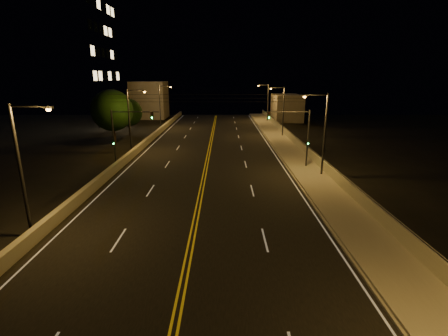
{
  "coord_description": "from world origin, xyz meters",
  "views": [
    {
      "loc": [
        1.96,
        -7.5,
        9.64
      ],
      "look_at": [
        2.0,
        18.0,
        2.5
      ],
      "focal_mm": 26.0,
      "sensor_mm": 36.0,
      "label": 1
    }
  ],
  "objects_px": {
    "streetlight_2": "(282,108)",
    "traffic_signal_left": "(122,132)",
    "tree_1": "(128,112)",
    "streetlight_4": "(24,162)",
    "building_tower": "(38,42)",
    "streetlight_5": "(131,116)",
    "traffic_signal_right": "(299,132)",
    "streetlight_1": "(322,129)",
    "streetlight_6": "(161,104)",
    "streetlight_3": "(267,100)",
    "tree_0": "(112,110)"
  },
  "relations": [
    {
      "from": "streetlight_5",
      "to": "streetlight_6",
      "type": "relative_size",
      "value": 1.0
    },
    {
      "from": "streetlight_2",
      "to": "streetlight_4",
      "type": "xyz_separation_m",
      "value": [
        -21.39,
        -35.02,
        0.0
      ]
    },
    {
      "from": "streetlight_4",
      "to": "streetlight_6",
      "type": "xyz_separation_m",
      "value": [
        0.0,
        44.14,
        0.0
      ]
    },
    {
      "from": "traffic_signal_left",
      "to": "tree_1",
      "type": "xyz_separation_m",
      "value": [
        -5.31,
        21.05,
        -0.06
      ]
    },
    {
      "from": "streetlight_6",
      "to": "streetlight_1",
      "type": "bearing_deg",
      "value": -55.93
    },
    {
      "from": "streetlight_3",
      "to": "streetlight_5",
      "type": "distance_m",
      "value": 37.82
    },
    {
      "from": "streetlight_2",
      "to": "traffic_signal_left",
      "type": "xyz_separation_m",
      "value": [
        -20.32,
        -19.42,
        -0.8
      ]
    },
    {
      "from": "tree_0",
      "to": "streetlight_4",
      "type": "bearing_deg",
      "value": -81.66
    },
    {
      "from": "building_tower",
      "to": "tree_1",
      "type": "relative_size",
      "value": 5.26
    },
    {
      "from": "streetlight_3",
      "to": "building_tower",
      "type": "bearing_deg",
      "value": -165.99
    },
    {
      "from": "streetlight_5",
      "to": "streetlight_3",
      "type": "bearing_deg",
      "value": 55.55
    },
    {
      "from": "traffic_signal_right",
      "to": "tree_1",
      "type": "distance_m",
      "value": 32.04
    },
    {
      "from": "streetlight_4",
      "to": "tree_0",
      "type": "relative_size",
      "value": 1.02
    },
    {
      "from": "streetlight_1",
      "to": "streetlight_2",
      "type": "xyz_separation_m",
      "value": [
        0.0,
        22.51,
        0.0
      ]
    },
    {
      "from": "traffic_signal_left",
      "to": "streetlight_4",
      "type": "bearing_deg",
      "value": -93.93
    },
    {
      "from": "streetlight_4",
      "to": "building_tower",
      "type": "xyz_separation_m",
      "value": [
        -21.63,
        43.7,
        11.07
      ]
    },
    {
      "from": "streetlight_6",
      "to": "building_tower",
      "type": "distance_m",
      "value": 24.3
    },
    {
      "from": "streetlight_2",
      "to": "tree_1",
      "type": "xyz_separation_m",
      "value": [
        -25.63,
        1.63,
        -0.86
      ]
    },
    {
      "from": "streetlight_5",
      "to": "tree_0",
      "type": "bearing_deg",
      "value": 128.78
    },
    {
      "from": "streetlight_6",
      "to": "traffic_signal_left",
      "type": "relative_size",
      "value": 1.29
    },
    {
      "from": "streetlight_4",
      "to": "building_tower",
      "type": "relative_size",
      "value": 0.25
    },
    {
      "from": "streetlight_3",
      "to": "tree_0",
      "type": "relative_size",
      "value": 1.02
    },
    {
      "from": "streetlight_1",
      "to": "tree_0",
      "type": "xyz_separation_m",
      "value": [
        -25.56,
        15.92,
        0.26
      ]
    },
    {
      "from": "streetlight_6",
      "to": "building_tower",
      "type": "relative_size",
      "value": 0.25
    },
    {
      "from": "traffic_signal_left",
      "to": "streetlight_3",
      "type": "bearing_deg",
      "value": 62.38
    },
    {
      "from": "streetlight_5",
      "to": "traffic_signal_right",
      "type": "height_order",
      "value": "streetlight_5"
    },
    {
      "from": "traffic_signal_right",
      "to": "tree_0",
      "type": "distance_m",
      "value": 27.31
    },
    {
      "from": "streetlight_6",
      "to": "traffic_signal_right",
      "type": "distance_m",
      "value": 34.82
    },
    {
      "from": "streetlight_2",
      "to": "tree_1",
      "type": "relative_size",
      "value": 1.31
    },
    {
      "from": "tree_0",
      "to": "tree_1",
      "type": "height_order",
      "value": "tree_0"
    },
    {
      "from": "streetlight_2",
      "to": "traffic_signal_left",
      "type": "distance_m",
      "value": 28.12
    },
    {
      "from": "streetlight_6",
      "to": "traffic_signal_right",
      "type": "bearing_deg",
      "value": -55.09
    },
    {
      "from": "building_tower",
      "to": "tree_0",
      "type": "xyz_separation_m",
      "value": [
        17.46,
        -15.27,
        -10.81
      ]
    },
    {
      "from": "streetlight_2",
      "to": "streetlight_1",
      "type": "bearing_deg",
      "value": -90.0
    },
    {
      "from": "traffic_signal_right",
      "to": "streetlight_5",
      "type": "bearing_deg",
      "value": 159.0
    },
    {
      "from": "streetlight_3",
      "to": "streetlight_6",
      "type": "xyz_separation_m",
      "value": [
        -21.39,
        -10.29,
        0.0
      ]
    },
    {
      "from": "streetlight_1",
      "to": "streetlight_3",
      "type": "height_order",
      "value": "same"
    },
    {
      "from": "traffic_signal_left",
      "to": "tree_0",
      "type": "bearing_deg",
      "value": 112.2
    },
    {
      "from": "streetlight_2",
      "to": "streetlight_3",
      "type": "xyz_separation_m",
      "value": [
        0.0,
        19.41,
        0.0
      ]
    },
    {
      "from": "traffic_signal_right",
      "to": "building_tower",
      "type": "relative_size",
      "value": 0.19
    },
    {
      "from": "building_tower",
      "to": "streetlight_5",
      "type": "bearing_deg",
      "value": -43.4
    },
    {
      "from": "streetlight_4",
      "to": "streetlight_5",
      "type": "relative_size",
      "value": 1.0
    },
    {
      "from": "traffic_signal_left",
      "to": "streetlight_2",
      "type": "bearing_deg",
      "value": 43.7
    },
    {
      "from": "streetlight_1",
      "to": "building_tower",
      "type": "bearing_deg",
      "value": 144.06
    },
    {
      "from": "streetlight_1",
      "to": "traffic_signal_left",
      "type": "bearing_deg",
      "value": 171.36
    },
    {
      "from": "streetlight_4",
      "to": "building_tower",
      "type": "distance_m",
      "value": 50.0
    },
    {
      "from": "traffic_signal_right",
      "to": "tree_0",
      "type": "height_order",
      "value": "tree_0"
    },
    {
      "from": "streetlight_5",
      "to": "streetlight_4",
      "type": "bearing_deg",
      "value": -90.0
    },
    {
      "from": "streetlight_1",
      "to": "streetlight_6",
      "type": "bearing_deg",
      "value": 124.07
    },
    {
      "from": "streetlight_3",
      "to": "tree_0",
      "type": "height_order",
      "value": "streetlight_3"
    }
  ]
}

